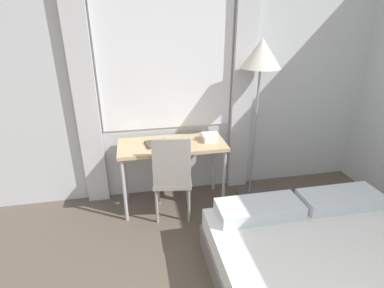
% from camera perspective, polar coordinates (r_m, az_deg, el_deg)
% --- Properties ---
extents(wall_back_with_window, '(5.73, 0.13, 2.70)m').
position_cam_1_polar(wall_back_with_window, '(3.41, -3.44, 11.39)').
color(wall_back_with_window, silver).
rests_on(wall_back_with_window, ground_plane).
extents(desk, '(1.16, 0.51, 0.78)m').
position_cam_1_polar(desk, '(3.29, -3.81, -1.04)').
color(desk, tan).
rests_on(desk, ground_plane).
extents(desk_chair, '(0.45, 0.45, 0.98)m').
position_cam_1_polar(desk_chair, '(3.14, -3.80, -5.75)').
color(desk_chair, gray).
rests_on(desk_chair, ground_plane).
extents(standing_lamp, '(0.42, 0.42, 1.84)m').
position_cam_1_polar(standing_lamp, '(3.31, 12.95, 14.82)').
color(standing_lamp, '#4C4C51').
rests_on(standing_lamp, ground_plane).
extents(telephone, '(0.18, 0.19, 0.09)m').
position_cam_1_polar(telephone, '(3.32, 3.35, 1.37)').
color(telephone, white).
rests_on(telephone, desk).
extents(book, '(0.27, 0.23, 0.02)m').
position_cam_1_polar(book, '(3.24, -6.65, 0.13)').
color(book, '#4C4238').
rests_on(book, desk).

